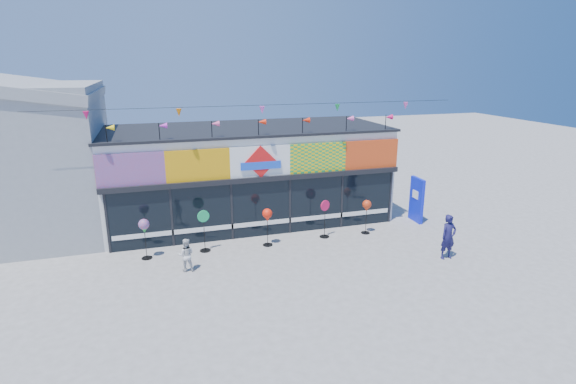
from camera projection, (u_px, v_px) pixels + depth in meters
name	position (u px, v px, depth m)	size (l,w,h in m)	color
ground	(286.00, 271.00, 15.21)	(80.00, 80.00, 0.00)	slate
kite_shop	(248.00, 173.00, 20.09)	(16.00, 5.70, 5.31)	white
blue_sign	(417.00, 200.00, 19.78)	(0.20, 0.99, 1.97)	#0E1ED8
spinner_0	(144.00, 227.00, 15.88)	(0.38, 0.38, 1.50)	black
spinner_1	(204.00, 230.00, 16.62)	(0.45, 0.41, 1.60)	black
spinner_2	(267.00, 216.00, 17.05)	(0.38, 0.38, 1.49)	black
spinner_3	(325.00, 218.00, 17.98)	(0.42, 0.40, 1.56)	black
spinner_4	(367.00, 207.00, 18.29)	(0.36, 0.36, 1.43)	black
adult_man	(448.00, 237.00, 16.01)	(0.60, 0.39, 1.64)	#181645
child	(186.00, 255.00, 15.11)	(0.56, 0.32, 1.15)	silver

